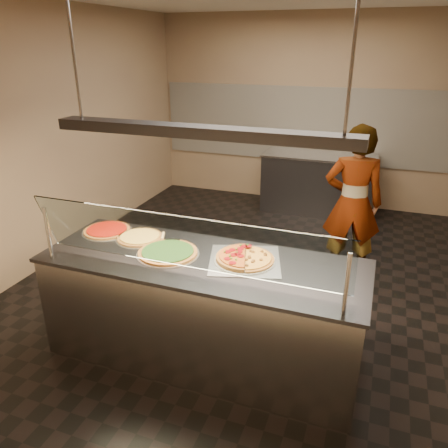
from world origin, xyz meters
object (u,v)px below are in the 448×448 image
(half_pizza_pepperoni, at_px, (232,255))
(pizza_spatula, at_px, (167,238))
(pizza_spinach, at_px, (168,252))
(sneeze_guard, at_px, (183,243))
(heat_lamp_housing, at_px, (200,132))
(pizza_cheese, at_px, (140,237))
(half_pizza_sausage, at_px, (258,260))
(worker, at_px, (353,204))
(pizza_tomato, at_px, (107,230))
(perforated_tray, at_px, (245,260))
(prep_table, at_px, (318,183))
(serving_counter, at_px, (203,309))

(half_pizza_pepperoni, xyz_separation_m, pizza_spatula, (-0.65, 0.12, -0.01))
(pizza_spinach, bearing_deg, sneeze_guard, -48.33)
(half_pizza_pepperoni, distance_m, heat_lamp_housing, 1.01)
(sneeze_guard, height_order, pizza_cheese, sneeze_guard)
(half_pizza_pepperoni, height_order, half_pizza_sausage, half_pizza_pepperoni)
(pizza_cheese, distance_m, heat_lamp_housing, 1.22)
(worker, bearing_deg, half_pizza_pepperoni, 57.52)
(pizza_tomato, relative_size, worker, 0.25)
(half_pizza_sausage, bearing_deg, sneeze_guard, -134.54)
(perforated_tray, bearing_deg, half_pizza_pepperoni, 179.66)
(pizza_spatula, height_order, worker, worker)
(perforated_tray, distance_m, heat_lamp_housing, 1.07)
(prep_table, bearing_deg, pizza_spatula, -101.75)
(sneeze_guard, xyz_separation_m, heat_lamp_housing, (0.00, 0.34, 0.72))
(pizza_spinach, bearing_deg, half_pizza_sausage, 8.05)
(half_pizza_sausage, xyz_separation_m, pizza_spatula, (-0.87, 0.12, 0.00))
(prep_table, bearing_deg, pizza_tomato, -110.46)
(pizza_tomato, relative_size, heat_lamp_housing, 0.19)
(pizza_tomato, bearing_deg, pizza_spatula, 0.14)
(serving_counter, bearing_deg, pizza_tomato, 167.95)
(pizza_cheese, relative_size, pizza_spatula, 1.74)
(worker, bearing_deg, sneeze_guard, 57.05)
(sneeze_guard, distance_m, pizza_spatula, 0.76)
(half_pizza_sausage, bearing_deg, half_pizza_pepperoni, -179.63)
(serving_counter, height_order, half_pizza_pepperoni, half_pizza_pepperoni)
(half_pizza_pepperoni, xyz_separation_m, worker, (0.79, 1.81, -0.08))
(half_pizza_sausage, distance_m, prep_table, 3.86)
(serving_counter, relative_size, pizza_spinach, 5.06)
(half_pizza_sausage, bearing_deg, heat_lamp_housing, -166.94)
(perforated_tray, distance_m, pizza_spatula, 0.77)
(serving_counter, height_order, half_pizza_sausage, half_pizza_sausage)
(heat_lamp_housing, bearing_deg, half_pizza_sausage, 13.06)
(perforated_tray, relative_size, pizza_spinach, 1.33)
(pizza_spinach, xyz_separation_m, pizza_cheese, (-0.37, 0.19, -0.00))
(pizza_tomato, height_order, pizza_spatula, pizza_spatula)
(worker, xyz_separation_m, heat_lamp_housing, (-1.01, -1.91, 1.07))
(serving_counter, bearing_deg, half_pizza_pepperoni, 24.76)
(prep_table, bearing_deg, pizza_cheese, -105.19)
(worker, bearing_deg, prep_table, -80.37)
(pizza_tomato, height_order, prep_table, pizza_tomato)
(perforated_tray, height_order, prep_table, perforated_tray)
(sneeze_guard, relative_size, pizza_spinach, 4.60)
(pizza_tomato, bearing_deg, heat_lamp_housing, -12.05)
(pizza_spinach, bearing_deg, pizza_tomato, 163.01)
(half_pizza_sausage, distance_m, heat_lamp_housing, 1.09)
(half_pizza_sausage, bearing_deg, prep_table, 91.44)
(pizza_cheese, xyz_separation_m, heat_lamp_housing, (0.67, -0.19, 1.01))
(serving_counter, bearing_deg, sneeze_guard, -90.00)
(pizza_cheese, distance_m, worker, 2.41)
(perforated_tray, relative_size, half_pizza_sausage, 1.37)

